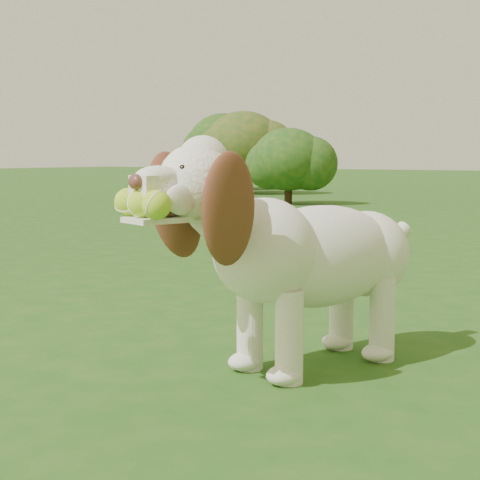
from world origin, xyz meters
The scene contains 5 objects.
ground centered at (0.00, 0.00, 0.00)m, with size 80.00×80.00×0.00m, color #1E4F16.
dog centered at (-0.17, -0.60, 0.48)m, with size 0.76×1.35×0.90m.
shrub_a centered at (-5.07, 7.95, 0.77)m, with size 1.26×1.26×1.31m.
shrub_e centered at (-7.64, 10.48, 1.06)m, with size 1.74×1.74×1.80m.
shrub_g centered at (-9.16, 11.97, 1.10)m, with size 1.81×1.81×1.88m.
Camera 1 is at (1.18, -3.04, 0.82)m, focal length 55.00 mm.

